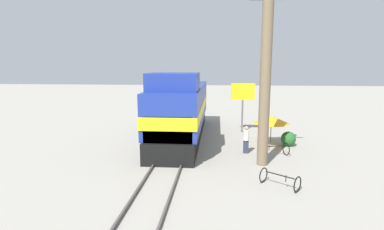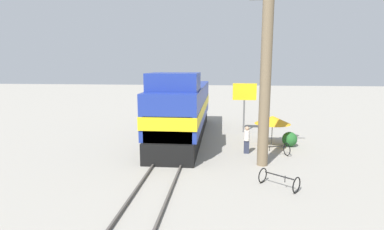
{
  "view_description": "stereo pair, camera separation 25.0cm",
  "coord_description": "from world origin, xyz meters",
  "px_view_note": "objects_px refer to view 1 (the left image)",
  "views": [
    {
      "loc": [
        2.5,
        -17.8,
        5.17
      ],
      "look_at": [
        1.2,
        -2.33,
        2.57
      ],
      "focal_mm": 28.0,
      "sensor_mm": 36.0,
      "label": 1
    },
    {
      "loc": [
        2.75,
        -17.77,
        5.17
      ],
      "look_at": [
        1.2,
        -2.33,
        2.57
      ],
      "focal_mm": 28.0,
      "sensor_mm": 36.0,
      "label": 2
    }
  ],
  "objects_px": {
    "utility_pole": "(266,73)",
    "bicycle": "(273,150)",
    "person_bystander": "(246,139)",
    "vendor_umbrella": "(271,120)",
    "bicycle_spare": "(280,179)",
    "locomotive": "(181,110)",
    "billboard_sign": "(243,96)"
  },
  "relations": [
    {
      "from": "bicycle",
      "to": "bicycle_spare",
      "type": "xyz_separation_m",
      "value": [
        -0.55,
        -4.48,
        -0.03
      ]
    },
    {
      "from": "locomotive",
      "to": "bicycle_spare",
      "type": "bearing_deg",
      "value": -57.89
    },
    {
      "from": "bicycle",
      "to": "person_bystander",
      "type": "bearing_deg",
      "value": -126.34
    },
    {
      "from": "locomotive",
      "to": "billboard_sign",
      "type": "relative_size",
      "value": 3.51
    },
    {
      "from": "locomotive",
      "to": "billboard_sign",
      "type": "distance_m",
      "value": 5.16
    },
    {
      "from": "vendor_umbrella",
      "to": "person_bystander",
      "type": "relative_size",
      "value": 1.41
    },
    {
      "from": "vendor_umbrella",
      "to": "billboard_sign",
      "type": "relative_size",
      "value": 0.6
    },
    {
      "from": "utility_pole",
      "to": "billboard_sign",
      "type": "height_order",
      "value": "utility_pole"
    },
    {
      "from": "utility_pole",
      "to": "vendor_umbrella",
      "type": "height_order",
      "value": "utility_pole"
    },
    {
      "from": "billboard_sign",
      "to": "bicycle_spare",
      "type": "bearing_deg",
      "value": -86.04
    },
    {
      "from": "locomotive",
      "to": "bicycle",
      "type": "distance_m",
      "value": 7.12
    },
    {
      "from": "vendor_umbrella",
      "to": "bicycle",
      "type": "distance_m",
      "value": 2.8
    },
    {
      "from": "vendor_umbrella",
      "to": "person_bystander",
      "type": "height_order",
      "value": "vendor_umbrella"
    },
    {
      "from": "bicycle_spare",
      "to": "utility_pole",
      "type": "bearing_deg",
      "value": 44.4
    },
    {
      "from": "locomotive",
      "to": "utility_pole",
      "type": "relative_size",
      "value": 1.41
    },
    {
      "from": "billboard_sign",
      "to": "bicycle_spare",
      "type": "height_order",
      "value": "billboard_sign"
    },
    {
      "from": "utility_pole",
      "to": "person_bystander",
      "type": "height_order",
      "value": "utility_pole"
    },
    {
      "from": "bicycle_spare",
      "to": "locomotive",
      "type": "bearing_deg",
      "value": 70.33
    },
    {
      "from": "locomotive",
      "to": "utility_pole",
      "type": "distance_m",
      "value": 7.78
    },
    {
      "from": "bicycle_spare",
      "to": "vendor_umbrella",
      "type": "bearing_deg",
      "value": 31.65
    },
    {
      "from": "locomotive",
      "to": "bicycle_spare",
      "type": "xyz_separation_m",
      "value": [
        5.22,
        -8.32,
        -1.68
      ]
    },
    {
      "from": "vendor_umbrella",
      "to": "bicycle_spare",
      "type": "distance_m",
      "value": 7.12
    },
    {
      "from": "utility_pole",
      "to": "locomotive",
      "type": "bearing_deg",
      "value": 132.32
    },
    {
      "from": "utility_pole",
      "to": "bicycle",
      "type": "distance_m",
      "value": 4.73
    },
    {
      "from": "locomotive",
      "to": "vendor_umbrella",
      "type": "xyz_separation_m",
      "value": [
        6.02,
        -1.37,
        -0.34
      ]
    },
    {
      "from": "person_bystander",
      "to": "bicycle",
      "type": "relative_size",
      "value": 0.9
    },
    {
      "from": "billboard_sign",
      "to": "utility_pole",
      "type": "bearing_deg",
      "value": -86.87
    },
    {
      "from": "vendor_umbrella",
      "to": "bicycle_spare",
      "type": "xyz_separation_m",
      "value": [
        -0.8,
        -6.95,
        -1.34
      ]
    },
    {
      "from": "billboard_sign",
      "to": "bicycle",
      "type": "bearing_deg",
      "value": -78.37
    },
    {
      "from": "locomotive",
      "to": "billboard_sign",
      "type": "bearing_deg",
      "value": 28.48
    },
    {
      "from": "vendor_umbrella",
      "to": "billboard_sign",
      "type": "distance_m",
      "value": 4.26
    },
    {
      "from": "utility_pole",
      "to": "vendor_umbrella",
      "type": "xyz_separation_m",
      "value": [
        1.12,
        4.01,
        -3.07
      ]
    }
  ]
}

